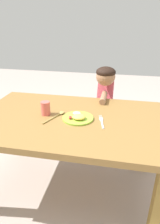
# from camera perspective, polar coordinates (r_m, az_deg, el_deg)

# --- Properties ---
(ground_plane) EXTENTS (8.00, 8.00, 0.00)m
(ground_plane) POSITION_cam_1_polar(r_m,az_deg,el_deg) (1.91, -2.49, -20.17)
(ground_plane) COLOR #AE9E95
(dining_table) EXTENTS (1.40, 0.88, 0.68)m
(dining_table) POSITION_cam_1_polar(r_m,az_deg,el_deg) (1.55, -2.89, -4.52)
(dining_table) COLOR olive
(dining_table) RESTS_ON ground_plane
(plate) EXTENTS (0.22, 0.22, 0.05)m
(plate) POSITION_cam_1_polar(r_m,az_deg,el_deg) (1.47, -0.58, -1.55)
(plate) COLOR #96BF3B
(plate) RESTS_ON dining_table
(fork) EXTENTS (0.06, 0.20, 0.01)m
(fork) POSITION_cam_1_polar(r_m,az_deg,el_deg) (1.45, 6.08, -2.68)
(fork) COLOR silver
(fork) RESTS_ON dining_table
(spoon) EXTENTS (0.11, 0.23, 0.02)m
(spoon) POSITION_cam_1_polar(r_m,az_deg,el_deg) (1.54, -6.10, -0.74)
(spoon) COLOR tan
(spoon) RESTS_ON dining_table
(drinking_cup) EXTENTS (0.07, 0.07, 0.10)m
(drinking_cup) POSITION_cam_1_polar(r_m,az_deg,el_deg) (1.55, -9.61, 1.06)
(drinking_cup) COLOR #DD5E54
(drinking_cup) RESTS_ON dining_table
(person) EXTENTS (0.18, 0.44, 0.96)m
(person) POSITION_cam_1_polar(r_m,az_deg,el_deg) (2.05, 6.92, 2.04)
(person) COLOR #465269
(person) RESTS_ON ground_plane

